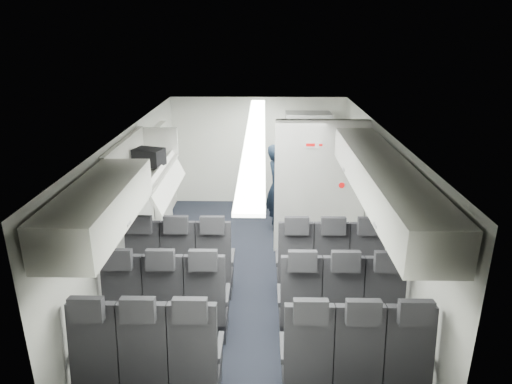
{
  "coord_description": "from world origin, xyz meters",
  "views": [
    {
      "loc": [
        0.11,
        -5.85,
        3.42
      ],
      "look_at": [
        0.0,
        0.4,
        1.15
      ],
      "focal_mm": 32.0,
      "sensor_mm": 36.0,
      "label": 1
    }
  ],
  "objects_px": {
    "seat_row_front": "(255,269)",
    "galley_unit": "(307,161)",
    "seat_row_mid": "(253,309)",
    "seat_row_rear": "(251,364)",
    "flight_attendant": "(277,187)",
    "boarding_door": "(162,179)",
    "carry_on_bag": "(149,157)"
  },
  "relations": [
    {
      "from": "seat_row_front",
      "to": "carry_on_bag",
      "type": "xyz_separation_m",
      "value": [
        -1.39,
        0.4,
        1.42
      ]
    },
    {
      "from": "seat_row_front",
      "to": "galley_unit",
      "type": "height_order",
      "value": "galley_unit"
    },
    {
      "from": "seat_row_mid",
      "to": "seat_row_rear",
      "type": "height_order",
      "value": "same"
    },
    {
      "from": "galley_unit",
      "to": "carry_on_bag",
      "type": "height_order",
      "value": "carry_on_bag"
    },
    {
      "from": "galley_unit",
      "to": "boarding_door",
      "type": "bearing_deg",
      "value": -155.72
    },
    {
      "from": "boarding_door",
      "to": "seat_row_rear",
      "type": "bearing_deg",
      "value": -67.13
    },
    {
      "from": "boarding_door",
      "to": "flight_attendant",
      "type": "xyz_separation_m",
      "value": [
        1.99,
        0.15,
        -0.18
      ]
    },
    {
      "from": "carry_on_bag",
      "to": "boarding_door",
      "type": "bearing_deg",
      "value": 115.72
    },
    {
      "from": "seat_row_rear",
      "to": "seat_row_mid",
      "type": "bearing_deg",
      "value": 90.0
    },
    {
      "from": "seat_row_rear",
      "to": "flight_attendant",
      "type": "relative_size",
      "value": 2.15
    },
    {
      "from": "seat_row_mid",
      "to": "carry_on_bag",
      "type": "relative_size",
      "value": 9.01
    },
    {
      "from": "boarding_door",
      "to": "carry_on_bag",
      "type": "xyz_separation_m",
      "value": [
        0.25,
        -1.68,
        0.87
      ]
    },
    {
      "from": "seat_row_mid",
      "to": "galley_unit",
      "type": "distance_m",
      "value": 4.3
    },
    {
      "from": "seat_row_mid",
      "to": "carry_on_bag",
      "type": "bearing_deg",
      "value": 136.83
    },
    {
      "from": "seat_row_front",
      "to": "flight_attendant",
      "type": "distance_m",
      "value": 2.29
    },
    {
      "from": "carry_on_bag",
      "to": "galley_unit",
      "type": "bearing_deg",
      "value": 67.9
    },
    {
      "from": "seat_row_front",
      "to": "seat_row_rear",
      "type": "height_order",
      "value": "same"
    },
    {
      "from": "seat_row_mid",
      "to": "flight_attendant",
      "type": "xyz_separation_m",
      "value": [
        0.35,
        3.14,
        0.37
      ]
    },
    {
      "from": "seat_row_rear",
      "to": "flight_attendant",
      "type": "distance_m",
      "value": 4.07
    },
    {
      "from": "boarding_door",
      "to": "carry_on_bag",
      "type": "bearing_deg",
      "value": -81.55
    },
    {
      "from": "seat_row_mid",
      "to": "carry_on_bag",
      "type": "height_order",
      "value": "carry_on_bag"
    },
    {
      "from": "galley_unit",
      "to": "seat_row_rear",
      "type": "bearing_deg",
      "value": -100.65
    },
    {
      "from": "seat_row_mid",
      "to": "galley_unit",
      "type": "height_order",
      "value": "galley_unit"
    },
    {
      "from": "seat_row_mid",
      "to": "seat_row_front",
      "type": "bearing_deg",
      "value": 90.0
    },
    {
      "from": "seat_row_front",
      "to": "boarding_door",
      "type": "bearing_deg",
      "value": 128.16
    },
    {
      "from": "seat_row_mid",
      "to": "boarding_door",
      "type": "bearing_deg",
      "value": 118.77
    },
    {
      "from": "flight_attendant",
      "to": "carry_on_bag",
      "type": "bearing_deg",
      "value": 130.63
    },
    {
      "from": "seat_row_mid",
      "to": "boarding_door",
      "type": "distance_m",
      "value": 3.45
    },
    {
      "from": "seat_row_rear",
      "to": "flight_attendant",
      "type": "height_order",
      "value": "flight_attendant"
    },
    {
      "from": "seat_row_mid",
      "to": "boarding_door",
      "type": "height_order",
      "value": "boarding_door"
    },
    {
      "from": "seat_row_mid",
      "to": "flight_attendant",
      "type": "bearing_deg",
      "value": 83.7
    },
    {
      "from": "seat_row_front",
      "to": "galley_unit",
      "type": "distance_m",
      "value": 3.43
    }
  ]
}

